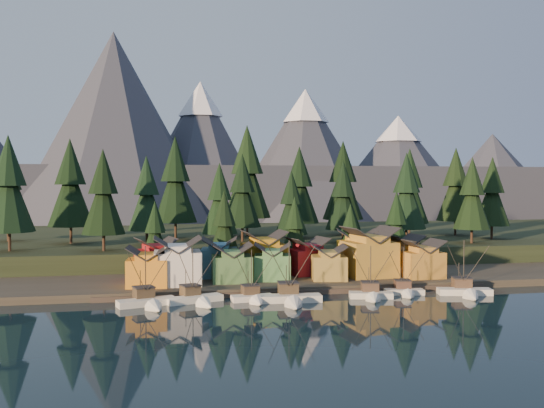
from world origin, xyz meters
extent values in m
plane|color=black|center=(0.00, 0.00, 0.00)|extent=(500.00, 500.00, 0.00)
cube|color=#342E26|center=(0.00, 40.00, 0.75)|extent=(400.00, 50.00, 1.50)
cube|color=black|center=(0.00, 90.00, 3.00)|extent=(420.00, 100.00, 6.00)
cube|color=#4C3F36|center=(0.00, 16.50, 0.50)|extent=(80.00, 4.00, 1.00)
cube|color=#3F4352|center=(0.00, 240.00, 15.00)|extent=(560.00, 160.00, 30.00)
cone|color=#3F4352|center=(-45.00, 180.00, 45.00)|extent=(100.00, 100.00, 90.00)
cone|color=#3F4352|center=(-5.00, 198.00, 36.00)|extent=(80.00, 80.00, 72.00)
cone|color=white|center=(-5.00, 198.00, 63.36)|extent=(22.40, 22.40, 17.28)
cone|color=#3F4352|center=(45.00, 186.00, 34.00)|extent=(84.00, 84.00, 68.00)
cone|color=white|center=(45.00, 186.00, 59.84)|extent=(23.52, 23.52, 16.32)
cone|color=#3F4352|center=(100.00, 202.00, 29.00)|extent=(92.00, 92.00, 58.00)
cone|color=white|center=(100.00, 202.00, 51.04)|extent=(25.76, 25.76, 13.92)
cone|color=#3F4352|center=(160.00, 210.00, 25.00)|extent=(88.00, 88.00, 50.00)
cube|color=silver|center=(-29.69, 10.34, 0.37)|extent=(11.07, 6.13, 1.71)
cone|color=silver|center=(-28.01, 4.78, 0.37)|extent=(4.12, 4.39, 3.21)
cube|color=black|center=(-29.69, 10.34, -0.27)|extent=(11.33, 6.26, 0.37)
cube|color=#4D3D29|center=(-30.25, 12.20, 2.03)|extent=(4.20, 4.06, 1.92)
cube|color=#2A2828|center=(-30.25, 12.20, 3.10)|extent=(4.47, 4.33, 0.21)
cylinder|color=black|center=(-29.87, 10.96, 5.99)|extent=(0.19, 0.19, 9.62)
cylinder|color=black|center=(-30.88, 14.30, 3.53)|extent=(0.15, 0.15, 4.70)
cube|color=white|center=(-21.00, 11.67, 0.35)|extent=(11.11, 6.33, 1.61)
cone|color=white|center=(-19.10, 6.11, 0.35)|extent=(4.05, 4.44, 3.02)
cube|color=black|center=(-21.00, 11.67, -0.25)|extent=(11.38, 6.46, 0.35)
cube|color=brown|center=(-21.64, 13.53, 1.92)|extent=(4.03, 3.91, 1.81)
cube|color=#2A2828|center=(-21.64, 13.53, 2.92)|extent=(4.29, 4.16, 0.20)
cylinder|color=black|center=(-21.21, 12.29, 5.64)|extent=(0.18, 0.18, 9.07)
cylinder|color=black|center=(-22.35, 15.63, 3.33)|extent=(0.14, 0.14, 4.43)
cube|color=white|center=(-10.15, 10.90, 0.33)|extent=(8.12, 3.64, 1.53)
cone|color=white|center=(-9.72, 6.60, 0.33)|extent=(3.12, 2.96, 2.87)
cube|color=black|center=(-10.15, 10.90, -0.24)|extent=(8.32, 3.70, 0.33)
cube|color=#4C3B28|center=(-10.29, 12.34, 1.82)|extent=(3.33, 3.16, 1.72)
cube|color=#2A2828|center=(-10.29, 12.34, 2.77)|extent=(3.54, 3.37, 0.19)
cylinder|color=black|center=(-10.20, 11.38, 5.35)|extent=(0.17, 0.17, 8.61)
cylinder|color=black|center=(-10.46, 13.96, 3.16)|extent=(0.13, 0.13, 4.21)
cube|color=beige|center=(-3.41, 8.65, 0.40)|extent=(12.08, 4.34, 1.82)
cone|color=beige|center=(-3.93, 2.17, 0.40)|extent=(3.72, 4.30, 3.41)
cube|color=black|center=(-3.41, 8.65, -0.28)|extent=(12.37, 4.42, 0.40)
cube|color=#4A3B27|center=(-3.24, 10.81, 2.16)|extent=(3.90, 3.69, 2.05)
cube|color=#2A2828|center=(-3.24, 10.81, 3.29)|extent=(4.14, 3.93, 0.23)
cylinder|color=black|center=(-3.35, 9.37, 6.36)|extent=(0.20, 0.20, 10.23)
cylinder|color=black|center=(-3.04, 13.26, 3.75)|extent=(0.16, 0.16, 5.00)
cube|color=silver|center=(12.83, 9.17, 0.35)|extent=(8.71, 4.77, 1.60)
cone|color=silver|center=(11.81, 4.76, 0.35)|extent=(3.56, 3.42, 3.00)
cube|color=black|center=(12.83, 9.17, -0.25)|extent=(8.91, 4.87, 0.35)
cube|color=brown|center=(13.17, 10.64, 1.90)|extent=(3.79, 3.64, 1.80)
cube|color=#2A2828|center=(13.17, 10.64, 2.90)|extent=(4.03, 3.88, 0.20)
cylinder|color=black|center=(12.94, 9.66, 5.60)|extent=(0.18, 0.18, 9.00)
cylinder|color=black|center=(13.55, 12.30, 3.30)|extent=(0.14, 0.14, 4.40)
cube|color=silver|center=(20.70, 11.47, 0.32)|extent=(8.06, 4.06, 1.48)
cone|color=silver|center=(19.97, 7.31, 0.32)|extent=(3.18, 3.07, 2.77)
cube|color=black|center=(20.70, 11.47, -0.23)|extent=(8.25, 4.14, 0.32)
cube|color=brown|center=(20.94, 12.86, 1.75)|extent=(3.39, 3.24, 1.66)
cube|color=#2A2828|center=(20.94, 12.86, 2.68)|extent=(3.60, 3.45, 0.18)
cylinder|color=black|center=(20.78, 11.93, 5.17)|extent=(0.17, 0.17, 8.31)
cylinder|color=black|center=(21.22, 14.43, 3.05)|extent=(0.13, 0.13, 4.06)
cube|color=silver|center=(32.44, 8.97, 0.37)|extent=(10.90, 5.44, 1.71)
cone|color=silver|center=(31.17, 3.38, 0.37)|extent=(3.91, 4.19, 3.20)
cube|color=black|center=(32.44, 8.97, -0.27)|extent=(11.16, 5.55, 0.37)
cube|color=brown|center=(32.86, 10.84, 2.03)|extent=(4.04, 3.88, 1.92)
cube|color=#2A2828|center=(32.86, 10.84, 3.10)|extent=(4.30, 4.14, 0.21)
cylinder|color=black|center=(32.58, 9.60, 5.98)|extent=(0.19, 0.19, 9.61)
cylinder|color=black|center=(33.34, 12.95, 3.52)|extent=(0.15, 0.15, 4.70)
cube|color=orange|center=(-29.58, 22.40, 4.26)|extent=(8.54, 7.62, 5.52)
cube|color=orange|center=(-29.58, 22.40, 7.58)|extent=(4.93, 7.20, 1.13)
cube|color=silver|center=(-23.60, 23.27, 4.90)|extent=(9.54, 8.51, 6.80)
cube|color=silver|center=(-23.60, 23.27, 8.95)|extent=(5.30, 8.28, 1.32)
cube|color=#46713D|center=(-12.24, 24.80, 4.24)|extent=(8.64, 8.13, 5.48)
cube|color=#46713D|center=(-12.24, 24.80, 7.55)|extent=(4.94, 7.76, 1.16)
cube|color=#498146|center=(-3.35, 25.37, 4.22)|extent=(8.96, 8.26, 5.44)
cube|color=#498146|center=(-3.35, 25.37, 7.47)|extent=(5.53, 7.40, 1.08)
cube|color=olive|center=(8.64, 23.50, 4.07)|extent=(8.35, 8.35, 5.15)
cube|color=olive|center=(8.64, 23.50, 7.14)|extent=(5.13, 7.64, 1.01)
cube|color=#B3862E|center=(18.62, 25.77, 5.37)|extent=(11.41, 9.95, 7.73)
cube|color=#B3862E|center=(18.62, 25.77, 9.95)|extent=(6.70, 9.25, 1.48)
cube|color=#B7822F|center=(29.45, 22.30, 4.35)|extent=(8.48, 7.47, 5.69)
cube|color=#B7822F|center=(29.45, 22.30, 7.76)|extent=(4.75, 7.22, 1.16)
cube|color=maroon|center=(-27.87, 32.31, 4.63)|extent=(9.58, 8.93, 6.25)
cube|color=maroon|center=(-27.87, 32.31, 8.31)|extent=(6.04, 7.89, 1.13)
cube|color=teal|center=(-14.12, 31.66, 4.66)|extent=(8.81, 8.41, 6.31)
cube|color=teal|center=(-14.12, 31.66, 8.35)|extent=(5.34, 7.72, 1.09)
cube|color=#C2871B|center=(-3.83, 32.82, 5.00)|extent=(9.84, 8.53, 7.00)
cube|color=#C2871B|center=(-3.83, 32.82, 9.14)|extent=(5.64, 8.10, 1.31)
cube|color=maroon|center=(5.98, 31.19, 4.39)|extent=(9.43, 8.32, 5.78)
cube|color=maroon|center=(5.98, 31.19, 7.84)|extent=(5.79, 7.41, 1.15)
cube|color=yellow|center=(18.28, 33.08, 5.02)|extent=(10.80, 10.08, 7.05)
cube|color=yellow|center=(18.28, 33.08, 9.17)|extent=(6.82, 8.90, 1.27)
cube|color=#AE723D|center=(29.70, 32.43, 4.57)|extent=(8.40, 7.99, 6.13)
cube|color=#AE723D|center=(29.70, 32.43, 8.15)|extent=(5.01, 7.42, 1.06)
cylinder|color=#332319|center=(-62.00, 52.00, 8.44)|extent=(0.70, 0.70, 4.88)
cone|color=black|center=(-62.00, 52.00, 19.03)|extent=(11.94, 11.94, 16.83)
cone|color=black|center=(-62.00, 52.00, 27.71)|extent=(8.14, 8.14, 12.21)
cylinder|color=#332319|center=(-50.00, 68.00, 8.48)|extent=(0.70, 0.70, 4.96)
cone|color=black|center=(-50.00, 68.00, 19.23)|extent=(12.13, 12.13, 17.09)
cone|color=black|center=(-50.00, 68.00, 28.05)|extent=(8.27, 8.27, 12.40)
cylinder|color=#332319|center=(-40.00, 48.00, 8.15)|extent=(0.70, 0.70, 4.29)
cone|color=black|center=(-40.00, 48.00, 17.45)|extent=(10.49, 10.49, 14.79)
cone|color=black|center=(-40.00, 48.00, 25.08)|extent=(7.15, 7.15, 10.73)
cylinder|color=#332319|center=(-30.00, 60.00, 8.06)|extent=(0.70, 0.70, 4.13)
cone|color=black|center=(-30.00, 60.00, 17.00)|extent=(10.08, 10.08, 14.21)
cone|color=black|center=(-30.00, 60.00, 24.34)|extent=(6.88, 6.88, 10.31)
cylinder|color=#332319|center=(-22.00, 75.00, 8.62)|extent=(0.70, 0.70, 5.23)
cone|color=black|center=(-22.00, 75.00, 19.95)|extent=(12.79, 12.79, 18.02)
cone|color=black|center=(-22.00, 75.00, 29.25)|extent=(8.72, 8.72, 13.08)
cylinder|color=#332319|center=(-12.00, 50.00, 7.88)|extent=(0.70, 0.70, 3.76)
cone|color=black|center=(-12.00, 50.00, 16.02)|extent=(9.19, 9.19, 12.94)
cone|color=black|center=(-12.00, 50.00, 22.70)|extent=(6.26, 6.26, 9.40)
cylinder|color=#332319|center=(-4.00, 65.00, 8.14)|extent=(0.70, 0.70, 4.28)
cone|color=black|center=(-4.00, 65.00, 17.42)|extent=(10.47, 10.47, 14.75)
cone|color=black|center=(-4.00, 65.00, 25.04)|extent=(7.14, 7.14, 10.71)
cylinder|color=#332319|center=(6.00, 48.00, 7.71)|extent=(0.70, 0.70, 3.42)
cone|color=black|center=(6.00, 48.00, 15.13)|extent=(8.37, 8.37, 11.80)
cone|color=black|center=(6.00, 48.00, 21.22)|extent=(5.71, 5.71, 8.56)
cylinder|color=#332319|center=(14.00, 72.00, 8.38)|extent=(0.70, 0.70, 4.76)
cone|color=black|center=(14.00, 72.00, 18.68)|extent=(11.62, 11.62, 16.38)
cone|color=black|center=(14.00, 72.00, 27.14)|extent=(7.93, 7.93, 11.89)
cylinder|color=#332319|center=(22.00, 55.00, 7.96)|extent=(0.70, 0.70, 3.93)
cone|color=black|center=(22.00, 55.00, 16.47)|extent=(9.60, 9.60, 13.53)
cone|color=black|center=(22.00, 55.00, 23.46)|extent=(6.55, 6.55, 9.82)
cylinder|color=#332319|center=(30.00, 80.00, 8.59)|extent=(0.70, 0.70, 5.18)
cone|color=black|center=(30.00, 80.00, 19.82)|extent=(12.66, 12.66, 17.84)
cone|color=black|center=(30.00, 80.00, 29.03)|extent=(8.63, 8.63, 12.95)
cylinder|color=#332319|center=(38.00, 50.00, 8.14)|extent=(0.70, 0.70, 4.29)
cone|color=black|center=(38.00, 50.00, 17.43)|extent=(10.48, 10.48, 14.77)
cone|color=black|center=(38.00, 50.00, 25.06)|extent=(7.15, 7.15, 10.72)
cylinder|color=#332319|center=(46.00, 66.00, 8.33)|extent=(0.70, 0.70, 4.65)
cone|color=black|center=(46.00, 66.00, 18.41)|extent=(11.37, 11.37, 16.03)
cone|color=black|center=(46.00, 66.00, 26.68)|extent=(7.75, 7.75, 11.63)
cylinder|color=#332319|center=(56.00, 48.00, 8.04)|extent=(0.70, 0.70, 4.08)
cone|color=black|center=(56.00, 48.00, 16.89)|extent=(9.98, 9.98, 14.07)
cone|color=black|center=(56.00, 48.00, 24.15)|extent=(6.81, 6.81, 10.21)
cylinder|color=#332319|center=(64.00, 72.00, 8.40)|extent=(0.70, 0.70, 4.80)
cone|color=black|center=(64.00, 72.00, 18.80)|extent=(11.73, 11.73, 16.53)
cone|color=black|center=(64.00, 72.00, 27.33)|extent=(8.00, 8.00, 12.00)
cylinder|color=#332319|center=(0.00, 82.00, 8.99)|extent=(0.70, 0.70, 5.98)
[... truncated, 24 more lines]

